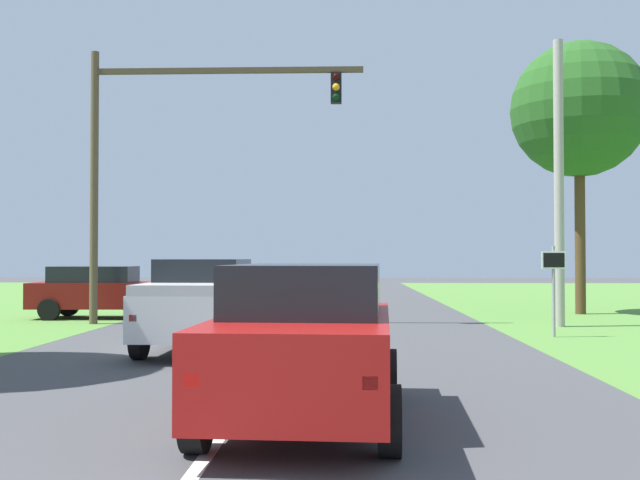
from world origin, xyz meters
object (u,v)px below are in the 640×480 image
Objects in this scene: traffic_light at (164,143)px; utility_pole_right at (559,183)px; pickup_truck_lead at (205,304)px; keep_moving_sign at (554,279)px; oak_tree_right at (579,110)px; red_suv_near at (307,339)px; crossing_suv_far at (99,291)px.

utility_pole_right reaches higher than traffic_light.
pickup_truck_lead is 8.67m from keep_moving_sign.
oak_tree_right is (11.17, 10.64, 6.14)m from pickup_truck_lead.
traffic_light is 0.99× the size of utility_pole_right.
pickup_truck_lead is at bearing -68.67° from traffic_light.
keep_moving_sign is (10.58, -3.30, -3.93)m from traffic_light.
pickup_truck_lead is at bearing -147.58° from utility_pole_right.
pickup_truck_lead reaches higher than red_suv_near.
oak_tree_right reaches higher than pickup_truck_lead.
red_suv_near is at bearing -116.09° from oak_tree_right.
oak_tree_right is (3.01, 7.74, 5.67)m from keep_moving_sign.
utility_pole_right is (9.10, 5.78, 3.13)m from pickup_truck_lead.
pickup_truck_lead is at bearing -58.81° from crossing_suv_far.
crossing_suv_far is (-2.61, 2.10, -4.49)m from traffic_light.
pickup_truck_lead is 9.70m from crossing_suv_far.
keep_moving_sign is at bearing -111.24° from oak_tree_right.
oak_tree_right is 1.16× the size of utility_pole_right.
pickup_truck_lead is 7.98m from traffic_light.
crossing_suv_far is at bearing 169.88° from utility_pole_right.
keep_moving_sign is at bearing 19.58° from pickup_truck_lead.
traffic_light is 14.40m from oak_tree_right.
keep_moving_sign is at bearing -22.27° from crossing_suv_far.
pickup_truck_lead is at bearing -136.37° from oak_tree_right.
red_suv_near is 11.35m from keep_moving_sign.
traffic_light is 3.60× the size of keep_moving_sign.
traffic_light reaches higher than red_suv_near.
oak_tree_right reaches higher than keep_moving_sign.
oak_tree_right is at bearing 66.97° from utility_pole_right.
traffic_light is at bearing 111.33° from pickup_truck_lead.
traffic_light is 5.60m from crossing_suv_far.
keep_moving_sign is 0.52× the size of crossing_suv_far.
utility_pole_right is (-2.07, -4.86, -3.01)m from oak_tree_right.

